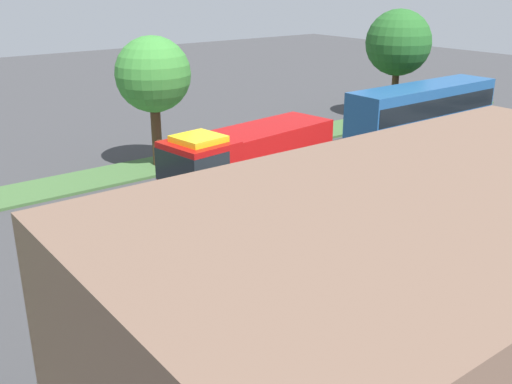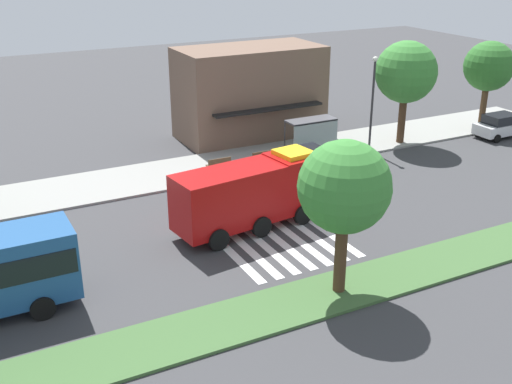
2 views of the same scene
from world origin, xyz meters
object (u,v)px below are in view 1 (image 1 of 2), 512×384
Objects in this scene: transit_bus at (423,108)px; median_tree_far_west at (398,43)px; fire_truck at (245,164)px; bench_near_shelter at (282,312)px; bench_west_of_shelter at (359,280)px; bus_stop_shelter at (154,320)px; median_tree_west at (153,75)px; parked_car_mid at (183,282)px.

median_tree_far_west reaches higher than transit_bus.
fire_truck is 15.61m from transit_bus.
bench_west_of_shelter is (-3.17, 0.00, 0.00)m from bench_near_shelter.
fire_truck is 5.38× the size of bench_near_shelter.
median_tree_west reaches higher than bus_stop_shelter.
bus_stop_shelter is at bearing 35.76° from fire_truck.
fire_truck is 8.13m from median_tree_west.
transit_bus reaches higher than bench_near_shelter.
transit_bus is at bearing -155.89° from bus_stop_shelter.
parked_car_mid is 1.37× the size of bus_stop_shelter.
parked_car_mid is 23.32m from transit_bus.
median_tree_far_west reaches higher than bench_near_shelter.
transit_bus is at bearing 162.05° from median_tree_west.
bench_near_shelter is at bearing 73.55° from median_tree_west.
median_tree_far_west is at bearing -151.54° from parked_car_mid.
parked_car_mid is at bearing 64.44° from median_tree_west.
fire_truck is 12.09m from bus_stop_shelter.
bus_stop_shelter is 0.52× the size of median_tree_west.
bus_stop_shelter is at bearing 29.89° from median_tree_far_west.
parked_car_mid is 2.99× the size of bench_near_shelter.
median_tree_far_west is at bearing -165.26° from fire_truck.
bus_stop_shelter is (8.83, 8.26, -0.14)m from fire_truck.
parked_car_mid reaches higher than bench_near_shelter.
parked_car_mid is (6.44, 5.54, -1.10)m from fire_truck.
bench_near_shelter is at bearing -179.90° from bus_stop_shelter.
median_tree_far_west is (-25.22, -13.16, 4.34)m from parked_car_mid.
fire_truck is 5.38× the size of bench_west_of_shelter.
median_tree_west is (-4.68, -15.87, 4.28)m from bench_near_shelter.
median_tree_west is at bearing -96.23° from fire_truck.
bus_stop_shelter reaches higher than bench_west_of_shelter.
bench_near_shelter and bench_west_of_shelter have the same top height.
fire_truck is 20.53m from median_tree_far_west.
parked_car_mid is 0.71× the size of median_tree_west.
fire_truck is at bearing -120.34° from bench_near_shelter.
median_tree_far_west reaches higher than fire_truck.
parked_car_mid is 3.75m from bus_stop_shelter.
transit_bus reaches higher than parked_car_mid.
bus_stop_shelter reaches higher than bench_near_shelter.
transit_bus is 1.66× the size of median_tree_west.
bench_near_shelter is 0.24× the size of median_tree_west.
fire_truck is 2.46× the size of bus_stop_shelter.
fire_truck reaches higher than bus_stop_shelter.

